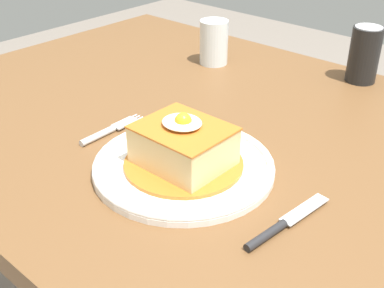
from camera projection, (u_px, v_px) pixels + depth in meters
The scene contains 7 objects.
dining_table at pixel (211, 174), 0.99m from camera, with size 1.30×0.90×0.77m.
main_plate at pixel (184, 165), 0.79m from camera, with size 0.29×0.29×0.02m.
sandwich_meal at pixel (183, 147), 0.77m from camera, with size 0.19×0.19×0.09m.
fork at pixel (107, 131), 0.89m from camera, with size 0.02×0.14×0.01m.
knife at pixel (278, 228), 0.66m from camera, with size 0.03×0.17×0.01m.
soda_can at pixel (364, 55), 1.08m from camera, with size 0.07×0.07×0.12m.
drinking_glass at pixel (214, 45), 1.19m from camera, with size 0.07×0.07×0.10m.
Camera 1 is at (0.52, -0.64, 1.20)m, focal length 46.34 mm.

